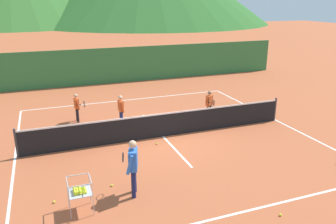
{
  "coord_description": "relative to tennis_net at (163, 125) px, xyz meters",
  "views": [
    {
      "loc": [
        -4.16,
        -11.61,
        5.15
      ],
      "look_at": [
        0.37,
        0.44,
        0.84
      ],
      "focal_mm": 36.05,
      "sensor_mm": 36.0,
      "label": 1
    }
  ],
  "objects": [
    {
      "name": "line_baseline_near",
      "position": [
        0.0,
        -5.41,
        -0.5
      ],
      "size": [
        10.77,
        0.08,
        0.01
      ],
      "primitive_type": "cube",
      "color": "white",
      "rests_on": "ground"
    },
    {
      "name": "tennis_ball_6",
      "position": [
        1.01,
        -5.88,
        -0.47
      ],
      "size": [
        0.07,
        0.07,
        0.07
      ],
      "primitive_type": "sphere",
      "color": "yellow",
      "rests_on": "ground"
    },
    {
      "name": "ball_cart",
      "position": [
        -3.65,
        -3.9,
        0.09
      ],
      "size": [
        0.58,
        0.58,
        0.9
      ],
      "color": "#B7B7BC",
      "rests_on": "ground"
    },
    {
      "name": "line_sideline_east",
      "position": [
        5.39,
        0.0,
        -0.5
      ],
      "size": [
        0.08,
        10.87,
        0.01
      ],
      "primitive_type": "cube",
      "color": "white",
      "rests_on": "ground"
    },
    {
      "name": "tennis_ball_4",
      "position": [
        -4.27,
        -3.29,
        -0.47
      ],
      "size": [
        0.07,
        0.07,
        0.07
      ],
      "primitive_type": "sphere",
      "color": "yellow",
      "rests_on": "ground"
    },
    {
      "name": "line_service_center",
      "position": [
        0.0,
        0.0,
        -0.5
      ],
      "size": [
        0.08,
        5.56,
        0.01
      ],
      "primitive_type": "cube",
      "color": "white",
      "rests_on": "ground"
    },
    {
      "name": "student_2",
      "position": [
        2.66,
        1.24,
        0.28
      ],
      "size": [
        0.52,
        0.65,
        1.3
      ],
      "color": "black",
      "rests_on": "ground"
    },
    {
      "name": "ground_plane",
      "position": [
        0.0,
        0.0,
        -0.5
      ],
      "size": [
        120.0,
        120.0,
        0.0
      ],
      "primitive_type": "plane",
      "color": "#B25633"
    },
    {
      "name": "tennis_ball_1",
      "position": [
        -2.66,
        -3.0,
        -0.47
      ],
      "size": [
        0.07,
        0.07,
        0.07
      ],
      "primitive_type": "sphere",
      "color": "yellow",
      "rests_on": "ground"
    },
    {
      "name": "line_sideline_west",
      "position": [
        -5.39,
        0.0,
        -0.5
      ],
      "size": [
        0.08,
        10.87,
        0.01
      ],
      "primitive_type": "cube",
      "color": "white",
      "rests_on": "ground"
    },
    {
      "name": "tennis_net",
      "position": [
        0.0,
        0.0,
        0.0
      ],
      "size": [
        10.65,
        0.08,
        1.05
      ],
      "color": "#333338",
      "rests_on": "ground"
    },
    {
      "name": "tennis_ball_3",
      "position": [
        -0.48,
        -0.64,
        -0.47
      ],
      "size": [
        0.07,
        0.07,
        0.07
      ],
      "primitive_type": "sphere",
      "color": "yellow",
      "rests_on": "ground"
    },
    {
      "name": "instructor",
      "position": [
        -2.17,
        -3.63,
        0.48
      ],
      "size": [
        0.45,
        0.81,
        1.62
      ],
      "color": "#191E4C",
      "rests_on": "ground"
    },
    {
      "name": "student_0",
      "position": [
        -2.94,
        2.94,
        0.27
      ],
      "size": [
        0.43,
        0.6,
        1.28
      ],
      "color": "black",
      "rests_on": "ground"
    },
    {
      "name": "windscreen_fence",
      "position": [
        0.0,
        9.64,
        0.63
      ],
      "size": [
        23.7,
        0.08,
        2.26
      ],
      "primitive_type": "cube",
      "color": "#33753D",
      "rests_on": "ground"
    },
    {
      "name": "line_baseline_far",
      "position": [
        0.0,
        5.46,
        -0.5
      ],
      "size": [
        10.77,
        0.08,
        0.01
      ],
      "primitive_type": "cube",
      "color": "white",
      "rests_on": "ground"
    },
    {
      "name": "student_1",
      "position": [
        -1.24,
        1.83,
        0.3
      ],
      "size": [
        0.24,
        0.52,
        1.32
      ],
      "color": "navy",
      "rests_on": "ground"
    }
  ]
}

